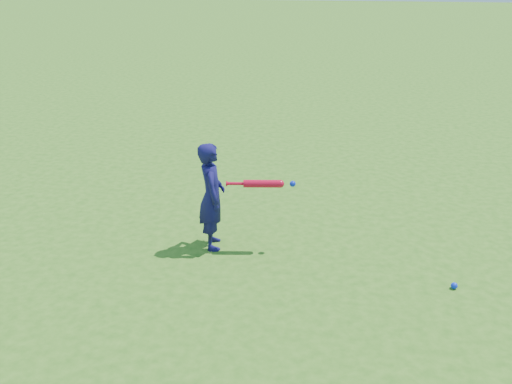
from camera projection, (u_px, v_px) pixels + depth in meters
The scene contains 4 objects.
ground at pixel (257, 230), 7.04m from camera, with size 80.00×80.00×0.00m, color #316618.
child at pixel (212, 196), 6.42m from camera, with size 0.46×0.30×1.25m, color #14104C.
ground_ball_blue at pixel (454, 286), 5.79m from camera, with size 0.07×0.07×0.07m, color #0D29E9.
bat_swing at pixel (265, 184), 6.31m from camera, with size 0.77×0.17×0.09m.
Camera 1 is at (0.96, -6.25, 3.13)m, focal length 40.00 mm.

